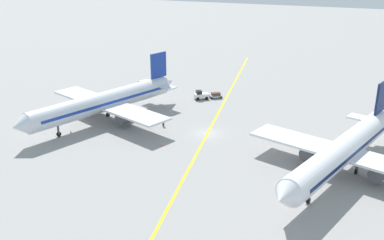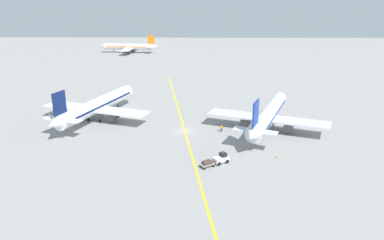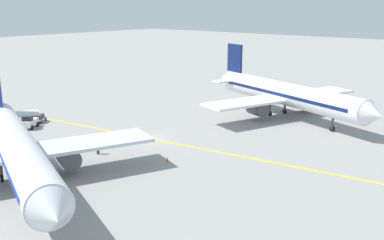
% 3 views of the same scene
% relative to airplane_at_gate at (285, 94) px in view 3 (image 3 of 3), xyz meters
% --- Properties ---
extents(ground_plane, '(400.00, 400.00, 0.00)m').
position_rel_airplane_at_gate_xyz_m(ground_plane, '(22.47, -7.58, -3.71)').
color(ground_plane, gray).
extents(apron_yellow_centreline, '(16.81, 118.93, 0.01)m').
position_rel_airplane_at_gate_xyz_m(apron_yellow_centreline, '(22.47, -7.58, -3.71)').
color(apron_yellow_centreline, yellow).
rests_on(apron_yellow_centreline, ground).
extents(airplane_at_gate, '(28.18, 34.56, 10.60)m').
position_rel_airplane_at_gate_xyz_m(airplane_at_gate, '(0.00, 0.00, 0.00)').
color(airplane_at_gate, white).
rests_on(airplane_at_gate, ground).
extents(airplane_adjacent_stand, '(27.98, 34.16, 10.60)m').
position_rel_airplane_at_gate_xyz_m(airplane_adjacent_stand, '(41.97, -6.67, 0.00)').
color(airplane_adjacent_stand, silver).
rests_on(airplane_adjacent_stand, ground).
extents(baggage_tug_white, '(3.32, 2.95, 2.11)m').
position_rel_airplane_at_gate_xyz_m(baggage_tug_white, '(30.07, -25.12, -2.81)').
color(baggage_tug_white, white).
rests_on(baggage_tug_white, ground).
extents(baggage_cart_trailing, '(2.93, 2.63, 1.24)m').
position_rel_airplane_at_gate_xyz_m(baggage_cart_trailing, '(27.36, -27.01, -2.95)').
color(baggage_cart_trailing, gray).
rests_on(baggage_cart_trailing, ground).
extents(ground_crew_worker, '(0.58, 0.26, 1.68)m').
position_rel_airplane_at_gate_xyz_m(ground_crew_worker, '(31.05, -8.07, -2.80)').
color(ground_crew_worker, '#23232D').
rests_on(ground_crew_worker, ground).
extents(traffic_cone_near_nose, '(0.32, 0.32, 0.55)m').
position_rel_airplane_at_gate_xyz_m(traffic_cone_near_nose, '(27.57, 0.13, -3.43)').
color(traffic_cone_near_nose, orange).
rests_on(traffic_cone_near_nose, ground).
extents(traffic_cone_by_wingtip, '(0.32, 0.32, 0.55)m').
position_rel_airplane_at_gate_xyz_m(traffic_cone_by_wingtip, '(44.49, 0.84, -3.43)').
color(traffic_cone_by_wingtip, orange).
rests_on(traffic_cone_by_wingtip, ground).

